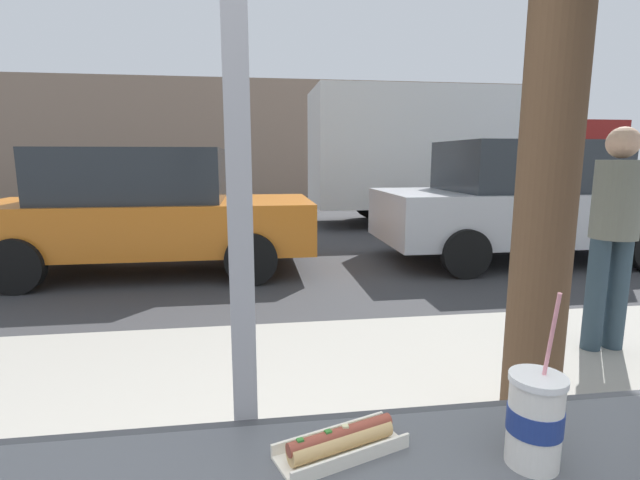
# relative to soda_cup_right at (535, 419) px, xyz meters

# --- Properties ---
(ground_plane) EXTENTS (60.00, 60.00, 0.00)m
(ground_plane) POSITION_rel_soda_cup_right_xyz_m (-0.52, 8.18, -1.07)
(ground_plane) COLOR #38383A
(sidewalk_strip) EXTENTS (16.00, 2.80, 0.12)m
(sidewalk_strip) POSITION_rel_soda_cup_right_xyz_m (-0.52, 1.78, -1.01)
(sidewalk_strip) COLOR #9E998E
(sidewalk_strip) RESTS_ON ground
(window_wall) EXTENTS (3.04, 0.20, 2.90)m
(window_wall) POSITION_rel_soda_cup_right_xyz_m (-0.52, 0.26, 0.71)
(window_wall) COLOR #2D2D33
(window_wall) RESTS_ON ground
(building_facade_far) EXTENTS (28.00, 1.20, 4.53)m
(building_facade_far) POSITION_rel_soda_cup_right_xyz_m (-0.52, 18.68, 1.19)
(building_facade_far) COLOR gray
(building_facade_far) RESTS_ON ground
(soda_cup_right) EXTENTS (0.10, 0.10, 0.33)m
(soda_cup_right) POSITION_rel_soda_cup_right_xyz_m (0.00, 0.00, 0.00)
(soda_cup_right) COLOR silver
(soda_cup_right) RESTS_ON window_counter
(hotdog_tray_far) EXTENTS (0.27, 0.17, 0.05)m
(hotdog_tray_far) POSITION_rel_soda_cup_right_xyz_m (-0.34, 0.08, -0.07)
(hotdog_tray_far) COLOR silver
(hotdog_tray_far) RESTS_ON window_counter
(parked_car_orange) EXTENTS (4.27, 1.97, 1.65)m
(parked_car_orange) POSITION_rel_soda_cup_right_xyz_m (-1.90, 5.79, -0.23)
(parked_car_orange) COLOR orange
(parked_car_orange) RESTS_ON ground
(parked_car_silver) EXTENTS (4.28, 2.07, 1.77)m
(parked_car_silver) POSITION_rel_soda_cup_right_xyz_m (3.50, 5.79, -0.18)
(parked_car_silver) COLOR #BCBCC1
(parked_car_silver) RESTS_ON ground
(box_truck) EXTENTS (6.93, 2.44, 3.03)m
(box_truck) POSITION_rel_soda_cup_right_xyz_m (4.16, 9.87, 0.57)
(box_truck) COLOR silver
(box_truck) RESTS_ON ground
(pedestrian) EXTENTS (0.32, 0.32, 1.63)m
(pedestrian) POSITION_rel_soda_cup_right_xyz_m (2.08, 2.30, -0.02)
(pedestrian) COLOR #2D3F4B
(pedestrian) RESTS_ON sidewalk_strip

